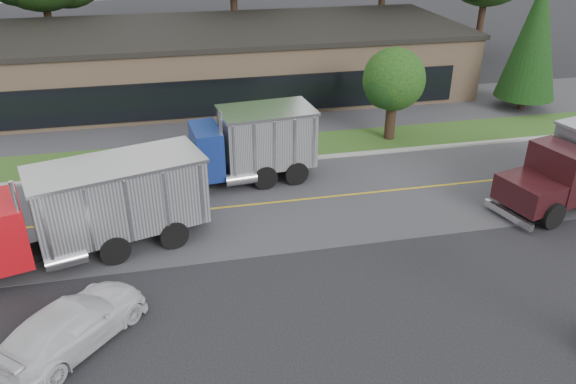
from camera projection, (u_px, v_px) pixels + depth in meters
The scene contains 12 objects.
ground at pixel (252, 357), 16.12m from camera, with size 140.00×140.00×0.00m, color #2D2D32.
road at pixel (219, 208), 23.93m from camera, with size 60.00×8.00×0.02m, color #56565B.
center_line at pixel (219, 208), 23.93m from camera, with size 60.00×0.12×0.01m, color gold.
curb at pixel (210, 168), 27.58m from camera, with size 60.00×0.30×0.12m, color #9E9E99.
grass_verge at pixel (207, 154), 29.14m from camera, with size 60.00×3.40×0.03m, color #29591E.
far_parking at pixel (200, 121), 33.48m from camera, with size 60.00×7.00×0.02m, color #56565B.
strip_mall at pixel (221, 61), 38.15m from camera, with size 32.00×12.00×4.00m, color tan.
evergreen_right at pixel (535, 37), 33.43m from camera, with size 3.59×3.59×8.15m.
tree_verge at pixel (394, 82), 29.60m from camera, with size 3.51×3.30×5.00m.
dump_truck_red at pixel (80, 211), 20.04m from camera, with size 10.68×5.29×3.36m.
dump_truck_blue at pixel (246, 144), 25.59m from camera, with size 7.32×3.30×3.36m.
rally_car at pixel (72, 324), 16.29m from camera, with size 1.98×4.86×1.41m, color silver.
Camera 1 is at (-1.54, -12.09, 11.61)m, focal length 35.00 mm.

